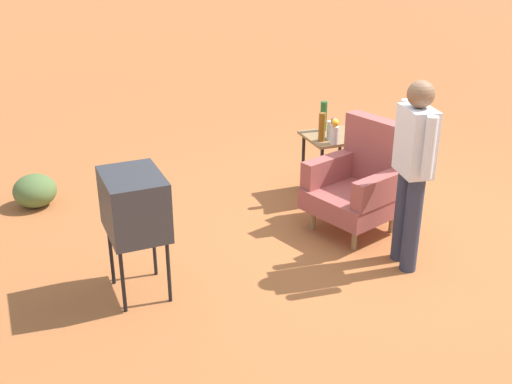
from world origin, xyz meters
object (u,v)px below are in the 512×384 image
Objects in this scene: tv_on_stand at (135,205)px; soda_can_blue at (335,132)px; side_table at (332,145)px; bottle_wine_green at (324,116)px; flower_vase at (335,130)px; bottle_short_clear at (330,130)px; bottle_tall_amber at (322,127)px; armchair at (362,181)px; person_standing at (413,164)px.

tv_on_stand is 2.58m from soda_can_blue.
side_table is 0.18m from soda_can_blue.
bottle_wine_green is 1.21× the size of flower_vase.
side_table is 3.39× the size of bottle_short_clear.
soda_can_blue is 0.20m from bottle_tall_amber.
flower_vase reaches higher than side_table.
soda_can_blue is 0.41× the size of bottle_tall_amber.
bottle_wine_green is 1.07× the size of bottle_tall_amber.
tv_on_stand is at bearing -63.47° from bottle_short_clear.
flower_vase is (0.42, -0.09, -0.01)m from bottle_wine_green.
tv_on_stand reaches higher than soda_can_blue.
soda_can_blue reaches higher than side_table.
bottle_wine_green is at bearing 175.48° from armchair.
side_table is 5.55× the size of soda_can_blue.
tv_on_stand is 8.44× the size of soda_can_blue.
side_table is 2.63m from tv_on_stand.
bottle_short_clear reaches higher than soda_can_blue.
bottle_short_clear is 0.13m from flower_vase.
side_table is 2.26× the size of bottle_tall_amber.
tv_on_stand is at bearing -58.46° from bottle_wine_green.
bottle_tall_amber is 1.13× the size of flower_vase.
side_table is 0.33m from bottle_wine_green.
tv_on_stand is at bearing -63.68° from soda_can_blue.
armchair reaches higher than side_table.
bottle_wine_green is at bearing 168.64° from flower_vase.
bottle_wine_green is at bearing -175.69° from side_table.
bottle_wine_green is (-1.42, 2.31, 0.06)m from tv_on_stand.
flower_vase is at bearing -5.59° from bottle_short_clear.
tv_on_stand is (1.22, -2.32, 0.21)m from side_table.
side_table is 1.63m from person_standing.
tv_on_stand is at bearing -62.58° from bottle_tall_amber.
armchair is 8.69× the size of soda_can_blue.
person_standing is at bearing 0.35° from bottle_short_clear.
bottle_wine_green is 0.32m from bottle_short_clear.
bottle_tall_amber is at bearing -144.04° from flower_vase.
bottle_tall_amber is (-1.47, -0.11, -0.11)m from person_standing.
bottle_short_clear is at bearing -13.68° from bottle_wine_green.
armchair is 3.53× the size of bottle_tall_amber.
bottle_short_clear is at bearing -38.85° from side_table.
person_standing is 5.47× the size of bottle_tall_amber.
armchair is at bearing 7.18° from bottle_tall_amber.
bottle_tall_amber is at bearing 117.42° from tv_on_stand.
armchair reaches higher than tv_on_stand.
soda_can_blue is at bearing 177.21° from person_standing.
side_table is (-0.83, 0.10, 0.08)m from armchair.
tv_on_stand reaches higher than flower_vase.
side_table is at bearing 4.31° from bottle_wine_green.
flower_vase is at bearing 35.96° from bottle_tall_amber.
tv_on_stand is (0.39, -2.23, 0.28)m from armchair.
soda_can_blue is at bearing 1.99° from bottle_wine_green.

